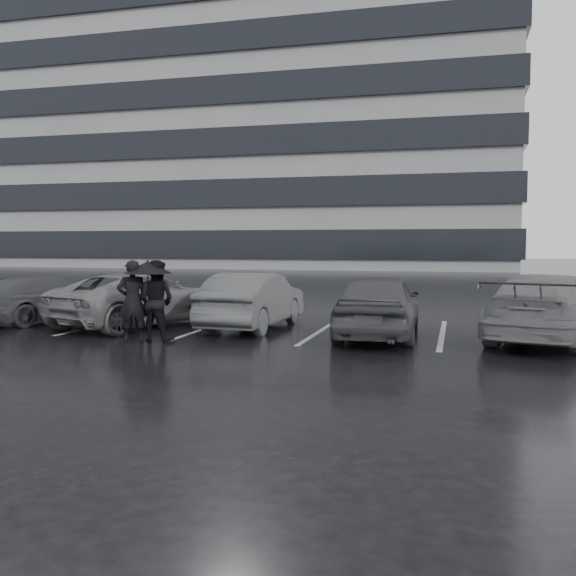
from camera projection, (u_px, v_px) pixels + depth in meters
The scene contains 11 objects.
ground at pixel (268, 345), 13.06m from camera, with size 160.00×160.00×0.00m, color black.
office_building at pixel (194, 120), 63.97m from camera, with size 61.00×26.00×29.00m.
car_main at pixel (378, 305), 14.05m from camera, with size 1.70×4.22×1.44m, color black.
car_west_a at pixel (253, 301), 15.60m from camera, with size 1.43×4.11×1.36m, color #2D2D2F.
car_west_b at pixel (142, 299), 16.15m from camera, with size 2.22×4.81×1.34m, color #4D4D4F.
car_west_c at pixel (47, 299), 17.00m from camera, with size 1.69×4.16×1.21m, color black.
car_east at pixel (547, 307), 13.52m from camera, with size 2.01×4.94×1.43m, color #4D4D4F.
pedestrian_left at pixel (132, 301), 13.38m from camera, with size 0.63×0.41×1.72m, color black.
pedestrian_right at pixel (156, 301), 13.52m from camera, with size 0.83×0.65×1.72m, color black.
umbrella at pixel (148, 267), 13.37m from camera, with size 1.02×1.02×1.72m.
stall_stripes at pixel (266, 328), 15.67m from camera, with size 19.72×5.00×0.00m.
Camera 1 is at (3.72, -12.41, 2.07)m, focal length 40.00 mm.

